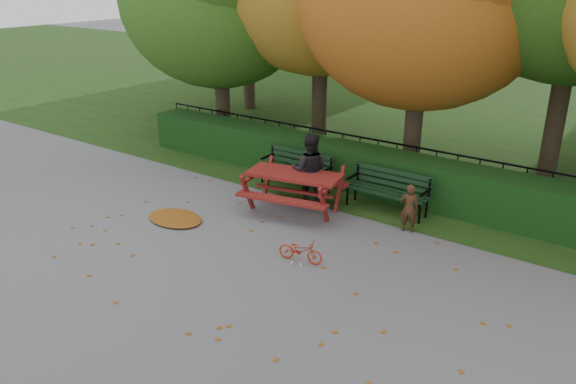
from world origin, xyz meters
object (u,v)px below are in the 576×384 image
Objects in this scene: bench_left at (297,166)px; bicycle at (301,250)px; adult at (310,170)px; child at (409,208)px; picnic_table at (294,181)px; bench_right at (389,187)px.

bicycle is (2.17, -3.03, -0.30)m from bench_left.
adult is 1.97× the size of bicycle.
adult reaches higher than child.
picnic_table is 2.36m from bicycle.
bench_left is at bearing -31.86° from child.
adult is at bearing -17.32° from child.
bench_left is at bearing 25.24° from bicycle.
adult is at bearing -152.24° from bench_right.
bench_left is 1.23m from adult.
child reaches higher than bench_left.
bench_left is 2.15× the size of bicycle.
picnic_table is 2.30× the size of child.
adult reaches higher than bench_right.
adult reaches higher than bench_left.
bench_left is at bearing 109.94° from picnic_table.
picnic_table is at bearing 47.55° from adult.
adult is at bearing -42.37° from bench_left.
child is (0.80, -0.74, -0.02)m from bench_right.
picnic_table reaches higher than bench_right.
bench_right is (2.40, 0.00, 0.00)m from bench_left.
bench_left is 1.81× the size of child.
child is (2.45, 0.47, -0.17)m from picnic_table.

